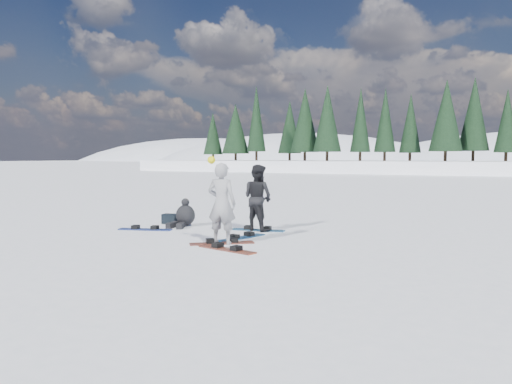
% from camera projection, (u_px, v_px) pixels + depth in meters
% --- Properties ---
extents(ground, '(420.00, 420.00, 0.00)m').
position_uv_depth(ground, '(295.00, 248.00, 11.09)').
color(ground, white).
rests_on(ground, ground).
extents(alpine_backdrop, '(412.50, 227.00, 53.20)m').
position_uv_depth(alpine_backdrop, '(462.00, 200.00, 185.32)').
color(alpine_backdrop, white).
rests_on(alpine_backdrop, ground).
extents(snowboarder_woman, '(0.74, 0.54, 2.05)m').
position_uv_depth(snowboarder_woman, '(222.00, 203.00, 11.58)').
color(snowboarder_woman, '#97989C').
rests_on(snowboarder_woman, ground).
extents(snowboarder_man, '(1.02, 0.88, 1.82)m').
position_uv_depth(snowboarder_man, '(258.00, 198.00, 13.68)').
color(snowboarder_man, black).
rests_on(snowboarder_man, ground).
extents(seated_rider, '(0.70, 1.03, 0.82)m').
position_uv_depth(seated_rider, '(184.00, 216.00, 14.58)').
color(seated_rider, black).
rests_on(seated_rider, ground).
extents(gear_bag, '(0.49, 0.36, 0.30)m').
position_uv_depth(gear_bag, '(170.00, 219.00, 15.13)').
color(gear_bag, black).
rests_on(gear_bag, ground).
extents(snowboard_woman, '(1.34, 1.16, 0.03)m').
position_uv_depth(snowboard_woman, '(222.00, 243.00, 11.65)').
color(snowboard_woman, brown).
rests_on(snowboard_woman, ground).
extents(snowboard_man, '(1.53, 0.54, 0.03)m').
position_uv_depth(snowboard_man, '(258.00, 230.00, 13.74)').
color(snowboard_man, '#175380').
rests_on(snowboard_man, ground).
extents(snowboard_loose_a, '(0.62, 1.52, 0.03)m').
position_uv_depth(snowboard_loose_a, '(242.00, 238.00, 12.44)').
color(snowboard_loose_a, '#1B5895').
rests_on(snowboard_loose_a, ground).
extents(snowboard_loose_c, '(1.51, 0.74, 0.03)m').
position_uv_depth(snowboard_loose_c, '(145.00, 229.00, 13.85)').
color(snowboard_loose_c, navy).
rests_on(snowboard_loose_c, ground).
extents(snowboard_loose_b, '(1.52, 0.62, 0.03)m').
position_uv_depth(snowboard_loose_b, '(227.00, 250.00, 10.86)').
color(snowboard_loose_b, '#963C20').
rests_on(snowboard_loose_b, ground).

